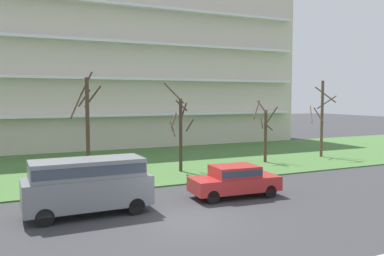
# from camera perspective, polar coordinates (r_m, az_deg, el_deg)

# --- Properties ---
(ground) EXTENTS (160.00, 160.00, 0.00)m
(ground) POSITION_cam_1_polar(r_m,az_deg,el_deg) (16.54, -0.30, -12.98)
(ground) COLOR #38383A
(grass_lawn_strip) EXTENTS (80.00, 16.00, 0.08)m
(grass_lawn_strip) POSITION_cam_1_polar(r_m,az_deg,el_deg) (29.52, -11.69, -5.23)
(grass_lawn_strip) COLOR #477238
(grass_lawn_strip) RESTS_ON ground
(apartment_building) EXTENTS (45.23, 11.01, 16.55)m
(apartment_building) POSITION_cam_1_polar(r_m,az_deg,el_deg) (42.04, -15.95, 8.81)
(apartment_building) COLOR beige
(apartment_building) RESTS_ON ground
(tree_left) EXTENTS (1.94, 1.24, 6.49)m
(tree_left) POSITION_cam_1_polar(r_m,az_deg,el_deg) (25.03, -14.70, 0.77)
(tree_left) COLOR #423023
(tree_left) RESTS_ON ground
(tree_center) EXTENTS (1.80, 1.81, 5.87)m
(tree_center) POSITION_cam_1_polar(r_m,az_deg,el_deg) (26.08, -1.69, -0.29)
(tree_center) COLOR #423023
(tree_center) RESTS_ON ground
(tree_right) EXTENTS (1.84, 1.62, 4.68)m
(tree_right) POSITION_cam_1_polar(r_m,az_deg,el_deg) (30.34, 10.35, -0.44)
(tree_right) COLOR #4C3828
(tree_right) RESTS_ON ground
(tree_far_right) EXTENTS (2.36, 2.41, 6.26)m
(tree_far_right) POSITION_cam_1_polar(r_m,az_deg,el_deg) (34.20, 17.96, 1.53)
(tree_far_right) COLOR brown
(tree_far_right) RESTS_ON ground
(van_gray_near_left) EXTENTS (5.23, 2.08, 2.36)m
(van_gray_near_left) POSITION_cam_1_polar(r_m,az_deg,el_deg) (17.49, -14.61, -7.43)
(van_gray_near_left) COLOR slate
(van_gray_near_left) RESTS_ON ground
(sedan_red_center_left) EXTENTS (4.50, 2.06, 1.57)m
(sedan_red_center_left) POSITION_cam_1_polar(r_m,az_deg,el_deg) (20.08, 6.07, -7.30)
(sedan_red_center_left) COLOR #B22828
(sedan_red_center_left) RESTS_ON ground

